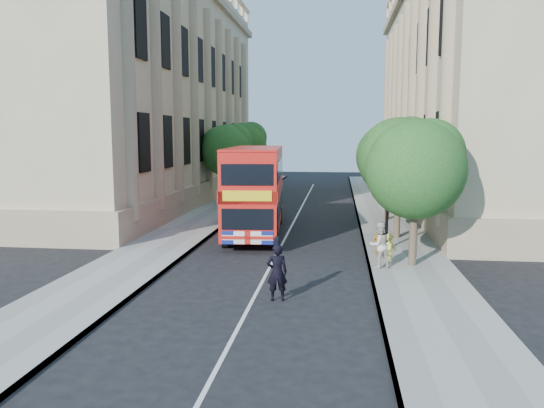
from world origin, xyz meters
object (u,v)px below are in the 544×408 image
(police_constable, at_px, (277,272))
(woman_pedestrian, at_px, (379,245))
(box_van, at_px, (257,194))
(double_decker_bus, at_px, (256,188))
(lamp_post, at_px, (387,198))

(police_constable, distance_m, woman_pedestrian, 5.67)
(box_van, relative_size, police_constable, 2.91)
(double_decker_bus, bearing_deg, lamp_post, -32.19)
(woman_pedestrian, bearing_deg, police_constable, 24.74)
(lamp_post, relative_size, box_van, 0.94)
(woman_pedestrian, bearing_deg, double_decker_bus, -75.13)
(police_constable, bearing_deg, woman_pedestrian, -141.69)
(police_constable, height_order, woman_pedestrian, woman_pedestrian)
(lamp_post, relative_size, double_decker_bus, 0.50)
(lamp_post, xyz_separation_m, double_decker_bus, (-6.72, 3.50, 0.06))
(box_van, relative_size, woman_pedestrian, 2.97)
(lamp_post, height_order, box_van, lamp_post)
(double_decker_bus, bearing_deg, box_van, 93.37)
(double_decker_bus, distance_m, police_constable, 11.88)
(lamp_post, distance_m, woman_pedestrian, 3.96)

